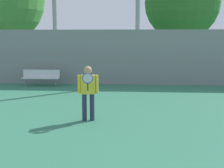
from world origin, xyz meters
TOP-DOWN VIEW (x-y plane):
  - tennis_player at (-1.24, 7.41)m, footprint 0.61×0.43m
  - bench_courtside_far at (-4.65, 13.88)m, footprint 1.91×0.40m
  - back_fence at (0.00, 14.65)m, footprint 29.31×0.06m
  - tree_green_tall at (3.17, 19.60)m, footprint 4.87×4.87m

SIDE VIEW (x-z plane):
  - bench_courtside_far at x=-4.65m, z-range 0.09..0.91m
  - tennis_player at x=-1.24m, z-range 0.12..1.76m
  - back_fence at x=0.00m, z-range 0.00..2.86m
  - tree_green_tall at x=3.17m, z-range 1.12..8.24m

